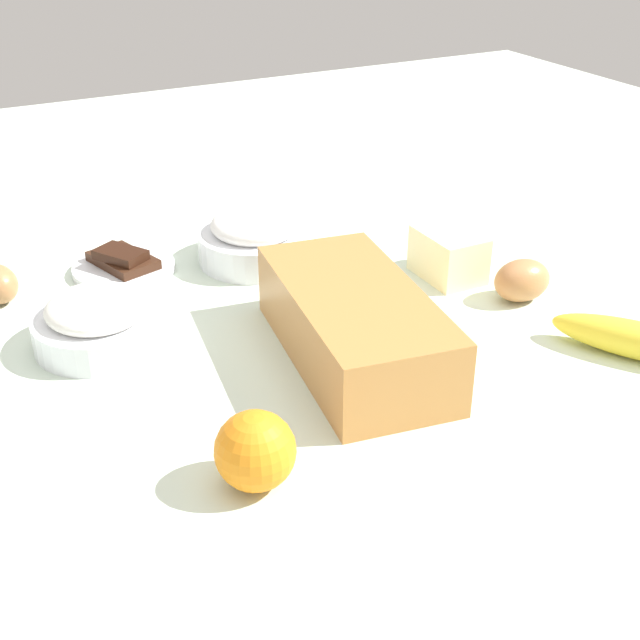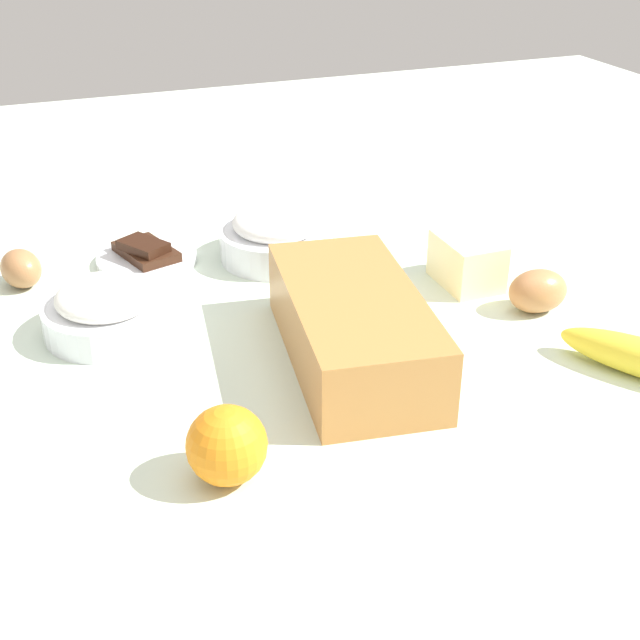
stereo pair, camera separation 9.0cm
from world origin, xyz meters
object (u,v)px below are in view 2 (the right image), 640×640
object	(u,v)px
orange_fruit	(227,445)
butter_block	(467,261)
loaf_pan	(353,325)
chocolate_plate	(146,256)
sugar_bowl	(277,235)
flour_bowl	(107,310)
egg_beside_bowl	(539,292)
egg_near_butter	(21,268)

from	to	relation	value
orange_fruit	butter_block	distance (m)	0.46
loaf_pan	chocolate_plate	world-z (taller)	loaf_pan
loaf_pan	sugar_bowl	bearing A→B (deg)	-173.21
loaf_pan	flour_bowl	distance (m)	0.28
loaf_pan	chocolate_plate	size ratio (longest dim) A/B	2.28
orange_fruit	flour_bowl	bearing A→B (deg)	-169.07
sugar_bowl	egg_beside_bowl	distance (m)	0.35
orange_fruit	egg_beside_bowl	xyz separation A→B (m)	(-0.17, 0.42, -0.01)
flour_bowl	egg_beside_bowl	xyz separation A→B (m)	(0.13, 0.48, -0.00)
loaf_pan	chocolate_plate	xyz separation A→B (m)	(-0.32, -0.16, -0.03)
butter_block	loaf_pan	bearing A→B (deg)	-59.51
egg_beside_bowl	egg_near_butter	bearing A→B (deg)	-117.10
loaf_pan	butter_block	bearing A→B (deg)	128.77
flour_bowl	sugar_bowl	world-z (taller)	sugar_bowl
egg_near_butter	egg_beside_bowl	distance (m)	0.63
flour_bowl	egg_beside_bowl	world-z (taller)	flour_bowl
butter_block	egg_near_butter	world-z (taller)	butter_block
loaf_pan	flour_bowl	size ratio (longest dim) A/B	2.09
loaf_pan	flour_bowl	xyz separation A→B (m)	(-0.15, -0.23, -0.01)
butter_block	egg_beside_bowl	distance (m)	0.10
butter_block	orange_fruit	bearing A→B (deg)	-55.27
orange_fruit	sugar_bowl	bearing A→B (deg)	156.41
flour_bowl	chocolate_plate	distance (m)	0.19
butter_block	egg_beside_bowl	xyz separation A→B (m)	(0.10, 0.04, -0.00)
loaf_pan	egg_beside_bowl	bearing A→B (deg)	103.71
loaf_pan	orange_fruit	xyz separation A→B (m)	(0.14, -0.18, -0.01)
sugar_bowl	egg_near_butter	distance (m)	0.32
butter_block	flour_bowl	bearing A→B (deg)	-94.22
flour_bowl	butter_block	size ratio (longest dim) A/B	1.57
loaf_pan	egg_near_butter	world-z (taller)	loaf_pan
butter_block	egg_near_butter	size ratio (longest dim) A/B	1.48
flour_bowl	egg_near_butter	distance (m)	0.18
egg_near_butter	sugar_bowl	bearing A→B (deg)	84.12
flour_bowl	orange_fruit	distance (m)	0.30
egg_near_butter	orange_fruit	bearing A→B (deg)	17.04
butter_block	chocolate_plate	distance (m)	0.41
sugar_bowl	egg_beside_bowl	xyz separation A→B (m)	(0.25, 0.24, -0.01)
egg_near_butter	butter_block	bearing A→B (deg)	69.90
egg_beside_bowl	chocolate_plate	size ratio (longest dim) A/B	0.55
egg_beside_bowl	loaf_pan	bearing A→B (deg)	-84.57
flour_bowl	chocolate_plate	xyz separation A→B (m)	(-0.17, 0.07, -0.02)
orange_fruit	egg_near_butter	xyz separation A→B (m)	(-0.45, -0.14, -0.01)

